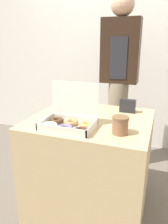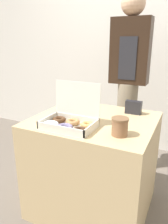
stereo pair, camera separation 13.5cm
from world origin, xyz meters
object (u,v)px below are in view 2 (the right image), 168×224
at_px(person_customer, 129,77).
at_px(napkin_holder, 133,107).
at_px(donut_box, 69,121).
at_px(coffee_cup, 120,127).

bearing_deg(person_customer, napkin_holder, -69.01).
relative_size(donut_box, coffee_cup, 3.12).
xyz_separation_m(donut_box, coffee_cup, (0.34, 0.02, 0.01)).
bearing_deg(donut_box, person_customer, 80.18).
relative_size(donut_box, napkin_holder, 2.80).
height_order(donut_box, coffee_cup, donut_box).
distance_m(donut_box, person_customer, 0.92).
bearing_deg(napkin_holder, person_customer, 110.99).
height_order(coffee_cup, person_customer, person_customer).
bearing_deg(coffee_cup, napkin_holder, 93.52).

